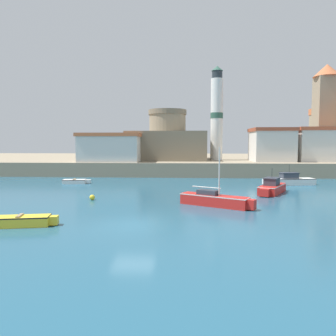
{
  "coord_description": "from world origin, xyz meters",
  "views": [
    {
      "loc": [
        3.12,
        -18.93,
        4.81
      ],
      "look_at": [
        1.12,
        17.23,
        2.0
      ],
      "focal_mm": 35.0,
      "sensor_mm": 36.0,
      "label": 1
    }
  ],
  "objects_px": {
    "lighthouse": "(217,115)",
    "harbor_shed_near_wharf": "(272,145)",
    "motorboat_red_3": "(272,188)",
    "motorboat_white_4": "(290,180)",
    "harbor_shed_far_end": "(111,147)",
    "dinghy_yellow_0": "(22,221)",
    "dinghy_white_5": "(76,181)",
    "sailboat_red_6": "(215,200)",
    "mooring_buoy": "(92,197)",
    "harbor_shed_mid_row": "(326,144)",
    "fortress": "(167,142)"
  },
  "relations": [
    {
      "from": "harbor_shed_near_wharf",
      "to": "harbor_shed_far_end",
      "type": "xyz_separation_m",
      "value": [
        -24.0,
        -2.4,
        -0.4
      ]
    },
    {
      "from": "motorboat_red_3",
      "to": "sailboat_red_6",
      "type": "bearing_deg",
      "value": -131.93
    },
    {
      "from": "sailboat_red_6",
      "to": "harbor_shed_mid_row",
      "type": "height_order",
      "value": "harbor_shed_mid_row"
    },
    {
      "from": "motorboat_white_4",
      "to": "harbor_shed_near_wharf",
      "type": "height_order",
      "value": "harbor_shed_near_wharf"
    },
    {
      "from": "dinghy_yellow_0",
      "to": "dinghy_white_5",
      "type": "xyz_separation_m",
      "value": [
        -3.56,
        19.62,
        -0.06
      ]
    },
    {
      "from": "fortress",
      "to": "harbor_shed_mid_row",
      "type": "bearing_deg",
      "value": -11.2
    },
    {
      "from": "dinghy_white_5",
      "to": "fortress",
      "type": "bearing_deg",
      "value": 60.07
    },
    {
      "from": "mooring_buoy",
      "to": "motorboat_red_3",
      "type": "bearing_deg",
      "value": 15.88
    },
    {
      "from": "lighthouse",
      "to": "harbor_shed_near_wharf",
      "type": "distance_m",
      "value": 9.77
    },
    {
      "from": "dinghy_white_5",
      "to": "fortress",
      "type": "distance_m",
      "value": 20.35
    },
    {
      "from": "motorboat_red_3",
      "to": "mooring_buoy",
      "type": "bearing_deg",
      "value": -164.12
    },
    {
      "from": "harbor_shed_near_wharf",
      "to": "harbor_shed_far_end",
      "type": "distance_m",
      "value": 24.12
    },
    {
      "from": "fortress",
      "to": "harbor_shed_far_end",
      "type": "height_order",
      "value": "fortress"
    },
    {
      "from": "dinghy_white_5",
      "to": "lighthouse",
      "type": "relative_size",
      "value": 0.22
    },
    {
      "from": "motorboat_white_4",
      "to": "motorboat_red_3",
      "type": "bearing_deg",
      "value": -119.27
    },
    {
      "from": "harbor_shed_near_wharf",
      "to": "harbor_shed_far_end",
      "type": "relative_size",
      "value": 0.7
    },
    {
      "from": "sailboat_red_6",
      "to": "harbor_shed_mid_row",
      "type": "xyz_separation_m",
      "value": [
        18.67,
        25.4,
        4.07
      ]
    },
    {
      "from": "fortress",
      "to": "harbor_shed_mid_row",
      "type": "height_order",
      "value": "fortress"
    },
    {
      "from": "dinghy_yellow_0",
      "to": "mooring_buoy",
      "type": "height_order",
      "value": "dinghy_yellow_0"
    },
    {
      "from": "sailboat_red_6",
      "to": "harbor_shed_near_wharf",
      "type": "height_order",
      "value": "harbor_shed_near_wharf"
    },
    {
      "from": "dinghy_yellow_0",
      "to": "dinghy_white_5",
      "type": "height_order",
      "value": "dinghy_yellow_0"
    },
    {
      "from": "sailboat_red_6",
      "to": "lighthouse",
      "type": "height_order",
      "value": "lighthouse"
    },
    {
      "from": "motorboat_white_4",
      "to": "harbor_shed_far_end",
      "type": "height_order",
      "value": "harbor_shed_far_end"
    },
    {
      "from": "fortress",
      "to": "harbor_shed_mid_row",
      "type": "distance_m",
      "value": 24.47
    },
    {
      "from": "sailboat_red_6",
      "to": "lighthouse",
      "type": "relative_size",
      "value": 0.37
    },
    {
      "from": "lighthouse",
      "to": "harbor_shed_mid_row",
      "type": "xyz_separation_m",
      "value": [
        16.0,
        -3.03,
        -4.72
      ]
    },
    {
      "from": "dinghy_white_5",
      "to": "motorboat_white_4",
      "type": "bearing_deg",
      "value": 0.7
    },
    {
      "from": "sailboat_red_6",
      "to": "fortress",
      "type": "height_order",
      "value": "fortress"
    },
    {
      "from": "lighthouse",
      "to": "harbor_shed_near_wharf",
      "type": "bearing_deg",
      "value": -20.33
    },
    {
      "from": "dinghy_yellow_0",
      "to": "motorboat_white_4",
      "type": "bearing_deg",
      "value": 43.04
    },
    {
      "from": "lighthouse",
      "to": "harbor_shed_far_end",
      "type": "height_order",
      "value": "lighthouse"
    },
    {
      "from": "lighthouse",
      "to": "sailboat_red_6",
      "type": "bearing_deg",
      "value": -95.37
    },
    {
      "from": "dinghy_yellow_0",
      "to": "harbor_shed_far_end",
      "type": "xyz_separation_m",
      "value": [
        -1.67,
        29.72,
        3.81
      ]
    },
    {
      "from": "mooring_buoy",
      "to": "harbor_shed_mid_row",
      "type": "relative_size",
      "value": 0.05
    },
    {
      "from": "fortress",
      "to": "lighthouse",
      "type": "distance_m",
      "value": 9.31
    },
    {
      "from": "dinghy_yellow_0",
      "to": "mooring_buoy",
      "type": "relative_size",
      "value": 8.64
    },
    {
      "from": "motorboat_white_4",
      "to": "dinghy_white_5",
      "type": "bearing_deg",
      "value": -179.3
    },
    {
      "from": "fortress",
      "to": "harbor_shed_near_wharf",
      "type": "distance_m",
      "value": 16.68
    },
    {
      "from": "motorboat_red_3",
      "to": "motorboat_white_4",
      "type": "xyz_separation_m",
      "value": [
        3.72,
        6.64,
        -0.04
      ]
    },
    {
      "from": "mooring_buoy",
      "to": "harbor_shed_near_wharf",
      "type": "bearing_deg",
      "value": 48.43
    },
    {
      "from": "sailboat_red_6",
      "to": "dinghy_white_5",
      "type": "bearing_deg",
      "value": 139.57
    },
    {
      "from": "fortress",
      "to": "harbor_shed_far_end",
      "type": "bearing_deg",
      "value": -138.46
    },
    {
      "from": "dinghy_yellow_0",
      "to": "motorboat_red_3",
      "type": "height_order",
      "value": "motorboat_red_3"
    },
    {
      "from": "sailboat_red_6",
      "to": "harbor_shed_far_end",
      "type": "xyz_separation_m",
      "value": [
        -13.33,
        23.06,
        3.63
      ]
    },
    {
      "from": "motorboat_red_3",
      "to": "motorboat_white_4",
      "type": "height_order",
      "value": "motorboat_red_3"
    },
    {
      "from": "mooring_buoy",
      "to": "fortress",
      "type": "height_order",
      "value": "fortress"
    },
    {
      "from": "dinghy_yellow_0",
      "to": "motorboat_red_3",
      "type": "xyz_separation_m",
      "value": [
        17.62,
        13.29,
        0.23
      ]
    },
    {
      "from": "dinghy_white_5",
      "to": "lighthouse",
      "type": "height_order",
      "value": "lighthouse"
    },
    {
      "from": "motorboat_red_3",
      "to": "harbor_shed_far_end",
      "type": "distance_m",
      "value": 25.59
    },
    {
      "from": "dinghy_yellow_0",
      "to": "motorboat_red_3",
      "type": "distance_m",
      "value": 22.07
    }
  ]
}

